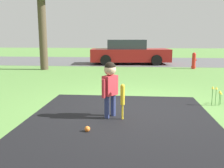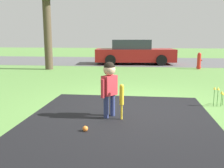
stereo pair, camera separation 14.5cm
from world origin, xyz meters
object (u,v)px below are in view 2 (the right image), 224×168
at_px(sports_ball, 85,129).
at_px(fire_hydrant, 199,61).
at_px(child, 109,82).
at_px(baseball_bat, 122,97).
at_px(parked_car, 134,53).

height_order(sports_ball, fire_hydrant, fire_hydrant).
bearing_deg(fire_hydrant, child, -112.94).
relative_size(baseball_bat, parked_car, 0.15).
bearing_deg(baseball_bat, fire_hydrant, 68.89).
height_order(baseball_bat, parked_car, parked_car).
height_order(child, baseball_bat, child).
bearing_deg(parked_car, child, -96.13).
height_order(sports_ball, parked_car, parked_car).
height_order(baseball_bat, fire_hydrant, fire_hydrant).
xyz_separation_m(baseball_bat, parked_car, (-0.11, 9.70, 0.20)).
bearing_deg(child, parked_car, 34.19).
xyz_separation_m(child, sports_ball, (-0.28, -0.77, -0.62)).
height_order(child, sports_ball, child).
xyz_separation_m(fire_hydrant, parked_car, (-3.10, 1.97, 0.25)).
relative_size(sports_ball, parked_car, 0.02).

